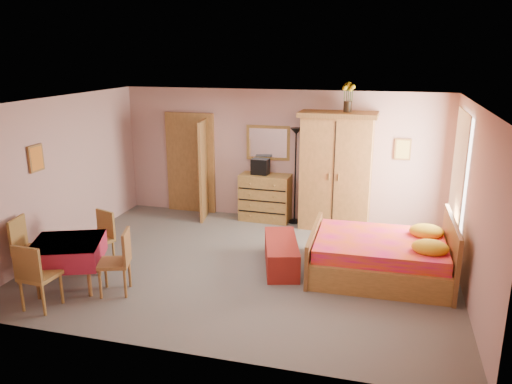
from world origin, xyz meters
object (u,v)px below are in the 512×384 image
(bench, at_px, (281,254))
(stereo, at_px, (260,167))
(wall_mirror, at_px, (268,143))
(wardrobe, at_px, (336,171))
(chest_of_drawers, at_px, (265,197))
(dining_table, at_px, (69,264))
(bed, at_px, (380,245))
(chair_west, at_px, (33,249))
(floor_lamp, at_px, (295,176))
(chair_south, at_px, (40,275))
(chair_north, at_px, (97,240))
(chair_east, at_px, (114,262))
(sunflower_vase, at_px, (348,97))

(bench, bearing_deg, stereo, 112.69)
(wall_mirror, xyz_separation_m, wardrobe, (1.40, -0.29, -0.43))
(wall_mirror, bearing_deg, chest_of_drawers, -93.09)
(dining_table, bearing_deg, bed, 19.75)
(wardrobe, bearing_deg, chair_west, -138.08)
(floor_lamp, height_order, chair_west, floor_lamp)
(floor_lamp, xyz_separation_m, wardrobe, (0.80, -0.07, 0.17))
(chest_of_drawers, xyz_separation_m, chair_south, (-2.00, -4.28, -0.00))
(stereo, distance_m, chair_north, 3.54)
(chair_west, bearing_deg, chest_of_drawers, 132.46)
(chair_south, bearing_deg, wardrobe, 54.58)
(wardrobe, distance_m, chair_south, 5.44)
(chair_north, bearing_deg, wardrobe, -119.85)
(chair_north, distance_m, chair_east, 1.02)
(stereo, xyz_separation_m, chair_south, (-1.89, -4.28, -0.63))
(floor_lamp, distance_m, bed, 2.73)
(wardrobe, height_order, dining_table, wardrobe)
(wall_mirror, distance_m, bench, 2.84)
(floor_lamp, height_order, bench, floor_lamp)
(bench, bearing_deg, wall_mirror, 108.64)
(chair_north, height_order, chair_west, chair_west)
(chest_of_drawers, height_order, bench, chest_of_drawers)
(chest_of_drawers, distance_m, chair_south, 4.72)
(chair_west, bearing_deg, chair_north, 123.44)
(bed, xyz_separation_m, chair_south, (-4.31, -2.19, -0.02))
(bench, bearing_deg, floor_lamp, 95.25)
(dining_table, height_order, chair_north, chair_north)
(wall_mirror, bearing_deg, wardrobe, -14.95)
(stereo, bearing_deg, chair_east, -107.83)
(chair_north, bearing_deg, chest_of_drawers, -104.09)
(chair_north, xyz_separation_m, chair_east, (0.72, -0.72, 0.02))
(stereo, bearing_deg, bed, -40.98)
(bench, relative_size, chair_south, 1.40)
(chest_of_drawers, xyz_separation_m, chair_north, (-2.00, -2.92, -0.03))
(floor_lamp, distance_m, sunflower_vase, 1.83)
(chest_of_drawers, height_order, chair_east, chest_of_drawers)
(stereo, xyz_separation_m, chair_west, (-2.56, -3.58, -0.62))
(wardrobe, distance_m, dining_table, 4.99)
(wall_mirror, height_order, floor_lamp, floor_lamp)
(stereo, relative_size, chair_west, 0.35)
(wall_mirror, bearing_deg, bench, -74.45)
(sunflower_vase, bearing_deg, stereo, 177.85)
(bed, bearing_deg, chair_west, -164.51)
(chair_north, relative_size, chair_east, 0.96)
(floor_lamp, xyz_separation_m, bench, (0.20, -2.16, -0.73))
(sunflower_vase, bearing_deg, bench, -109.61)
(dining_table, height_order, chair_south, chair_south)
(bed, xyz_separation_m, chair_east, (-3.59, -1.55, -0.02))
(chair_south, distance_m, chair_east, 0.96)
(chest_of_drawers, xyz_separation_m, wardrobe, (1.40, -0.08, 0.65))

